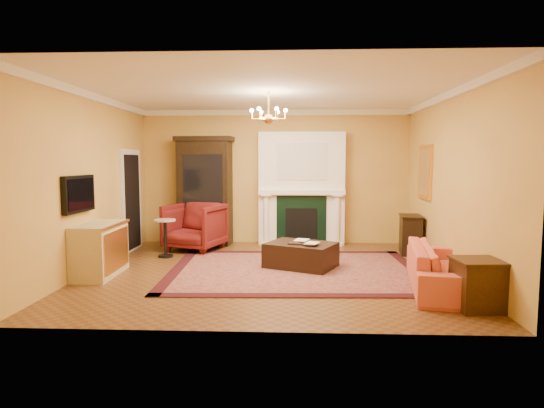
# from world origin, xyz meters

# --- Properties ---
(floor) EXTENTS (6.00, 5.50, 0.02)m
(floor) POSITION_xyz_m (0.00, 0.00, -0.01)
(floor) COLOR brown
(floor) RESTS_ON ground
(ceiling) EXTENTS (6.00, 5.50, 0.02)m
(ceiling) POSITION_xyz_m (0.00, 0.00, 3.01)
(ceiling) COLOR white
(ceiling) RESTS_ON wall_back
(wall_back) EXTENTS (6.00, 0.02, 3.00)m
(wall_back) POSITION_xyz_m (0.00, 2.76, 1.50)
(wall_back) COLOR gold
(wall_back) RESTS_ON floor
(wall_front) EXTENTS (6.00, 0.02, 3.00)m
(wall_front) POSITION_xyz_m (0.00, -2.76, 1.50)
(wall_front) COLOR gold
(wall_front) RESTS_ON floor
(wall_left) EXTENTS (0.02, 5.50, 3.00)m
(wall_left) POSITION_xyz_m (-3.01, 0.00, 1.50)
(wall_left) COLOR gold
(wall_left) RESTS_ON floor
(wall_right) EXTENTS (0.02, 5.50, 3.00)m
(wall_right) POSITION_xyz_m (3.01, 0.00, 1.50)
(wall_right) COLOR gold
(wall_right) RESTS_ON floor
(fireplace) EXTENTS (1.90, 0.70, 2.50)m
(fireplace) POSITION_xyz_m (0.60, 2.57, 1.19)
(fireplace) COLOR white
(fireplace) RESTS_ON wall_back
(crown_molding) EXTENTS (6.00, 5.50, 0.12)m
(crown_molding) POSITION_xyz_m (0.00, 0.96, 2.94)
(crown_molding) COLOR white
(crown_molding) RESTS_ON ceiling
(doorway) EXTENTS (0.08, 1.05, 2.10)m
(doorway) POSITION_xyz_m (-2.95, 1.70, 1.05)
(doorway) COLOR silver
(doorway) RESTS_ON wall_left
(tv_panel) EXTENTS (0.09, 0.95, 0.58)m
(tv_panel) POSITION_xyz_m (-2.95, -0.60, 1.35)
(tv_panel) COLOR black
(tv_panel) RESTS_ON wall_left
(gilt_mirror) EXTENTS (0.06, 0.76, 1.05)m
(gilt_mirror) POSITION_xyz_m (2.97, 1.40, 1.65)
(gilt_mirror) COLOR gold
(gilt_mirror) RESTS_ON wall_right
(chandelier) EXTENTS (0.63, 0.55, 0.53)m
(chandelier) POSITION_xyz_m (-0.00, 0.00, 2.61)
(chandelier) COLOR #CB8B37
(chandelier) RESTS_ON ceiling
(oriental_rug) EXTENTS (4.37, 3.34, 0.02)m
(oriental_rug) POSITION_xyz_m (0.45, 0.08, 0.01)
(oriental_rug) COLOR #470F1C
(oriental_rug) RESTS_ON floor
(china_cabinet) EXTENTS (1.19, 0.62, 2.30)m
(china_cabinet) POSITION_xyz_m (-1.55, 2.49, 1.15)
(china_cabinet) COLOR black
(china_cabinet) RESTS_ON floor
(wingback_armchair) EXTENTS (1.31, 1.26, 1.08)m
(wingback_armchair) POSITION_xyz_m (-1.64, 1.80, 0.54)
(wingback_armchair) COLOR maroon
(wingback_armchair) RESTS_ON floor
(pedestal_table) EXTENTS (0.41, 0.41, 0.74)m
(pedestal_table) POSITION_xyz_m (-2.07, 1.06, 0.43)
(pedestal_table) COLOR black
(pedestal_table) RESTS_ON floor
(commode) EXTENTS (0.56, 1.16, 0.86)m
(commode) POSITION_xyz_m (-2.73, -0.40, 0.43)
(commode) COLOR beige
(commode) RESTS_ON floor
(coral_sofa) EXTENTS (1.02, 2.25, 0.85)m
(coral_sofa) POSITION_xyz_m (2.58, -0.94, 0.42)
(coral_sofa) COLOR #D74B44
(coral_sofa) RESTS_ON floor
(end_table) EXTENTS (0.56, 0.56, 0.61)m
(end_table) POSITION_xyz_m (2.72, -1.87, 0.30)
(end_table) COLOR #37230F
(end_table) RESTS_ON floor
(console_table) EXTENTS (0.48, 0.72, 0.75)m
(console_table) POSITION_xyz_m (2.78, 1.61, 0.38)
(console_table) COLOR black
(console_table) RESTS_ON floor
(leather_ottoman) EXTENTS (1.37, 1.22, 0.42)m
(leather_ottoman) POSITION_xyz_m (0.55, 0.29, 0.23)
(leather_ottoman) COLOR black
(leather_ottoman) RESTS_ON oriental_rug
(ottoman_tray) EXTENTS (0.48, 0.42, 0.03)m
(ottoman_tray) POSITION_xyz_m (0.56, 0.21, 0.45)
(ottoman_tray) COLOR black
(ottoman_tray) RESTS_ON leather_ottoman
(book_a) EXTENTS (0.23, 0.09, 0.31)m
(book_a) POSITION_xyz_m (0.45, 0.34, 0.62)
(book_a) COLOR gray
(book_a) RESTS_ON ottoman_tray
(book_b) EXTENTS (0.20, 0.10, 0.28)m
(book_b) POSITION_xyz_m (0.64, 0.10, 0.61)
(book_b) COLOR gray
(book_b) RESTS_ON ottoman_tray
(topiary_left) EXTENTS (0.18, 0.18, 0.47)m
(topiary_left) POSITION_xyz_m (-0.10, 2.53, 1.49)
(topiary_left) COLOR gray
(topiary_left) RESTS_ON fireplace
(topiary_right) EXTENTS (0.16, 0.16, 0.44)m
(topiary_right) POSITION_xyz_m (1.14, 2.53, 1.47)
(topiary_right) COLOR gray
(topiary_right) RESTS_ON fireplace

